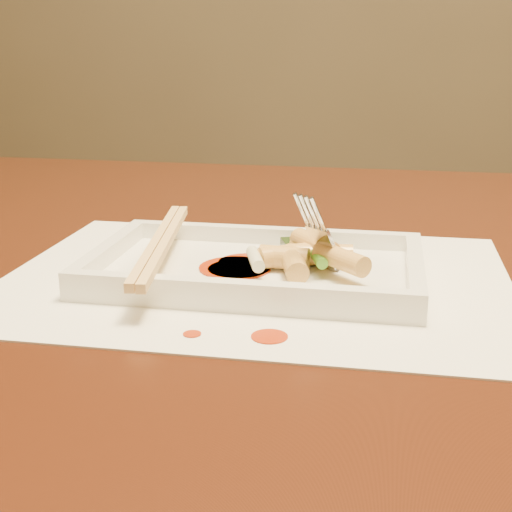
% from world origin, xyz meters
% --- Properties ---
extents(table, '(1.40, 0.90, 0.75)m').
position_xyz_m(table, '(0.00, 0.00, 0.65)').
color(table, black).
rests_on(table, ground).
extents(placemat, '(0.40, 0.30, 0.00)m').
position_xyz_m(placemat, '(0.03, -0.07, 0.75)').
color(placemat, white).
rests_on(placemat, table).
extents(sauce_splatter_a, '(0.02, 0.02, 0.00)m').
position_xyz_m(sauce_splatter_a, '(0.06, -0.19, 0.75)').
color(sauce_splatter_a, '#AB2705').
rests_on(sauce_splatter_a, placemat).
extents(sauce_splatter_b, '(0.01, 0.01, 0.00)m').
position_xyz_m(sauce_splatter_b, '(0.01, -0.19, 0.75)').
color(sauce_splatter_b, '#AB2705').
rests_on(sauce_splatter_b, placemat).
extents(plate_base, '(0.26, 0.16, 0.01)m').
position_xyz_m(plate_base, '(0.03, -0.07, 0.76)').
color(plate_base, white).
rests_on(plate_base, placemat).
extents(plate_rim_far, '(0.26, 0.01, 0.01)m').
position_xyz_m(plate_rim_far, '(0.03, 0.00, 0.77)').
color(plate_rim_far, white).
rests_on(plate_rim_far, plate_base).
extents(plate_rim_near, '(0.26, 0.01, 0.01)m').
position_xyz_m(plate_rim_near, '(0.03, -0.14, 0.77)').
color(plate_rim_near, white).
rests_on(plate_rim_near, plate_base).
extents(plate_rim_left, '(0.01, 0.14, 0.01)m').
position_xyz_m(plate_rim_left, '(-0.10, -0.07, 0.77)').
color(plate_rim_left, white).
rests_on(plate_rim_left, plate_base).
extents(plate_rim_right, '(0.01, 0.14, 0.01)m').
position_xyz_m(plate_rim_right, '(0.15, -0.07, 0.77)').
color(plate_rim_right, white).
rests_on(plate_rim_right, plate_base).
extents(veg_piece, '(0.05, 0.04, 0.01)m').
position_xyz_m(veg_piece, '(0.06, -0.03, 0.77)').
color(veg_piece, black).
rests_on(veg_piece, plate_base).
extents(scallion_white, '(0.02, 0.04, 0.01)m').
position_xyz_m(scallion_white, '(0.03, -0.08, 0.77)').
color(scallion_white, '#EAEACC').
rests_on(scallion_white, plate_base).
extents(scallion_green, '(0.03, 0.08, 0.01)m').
position_xyz_m(scallion_green, '(0.07, -0.05, 0.77)').
color(scallion_green, '#3C8D16').
rests_on(scallion_green, plate_base).
extents(chopstick_a, '(0.04, 0.22, 0.01)m').
position_xyz_m(chopstick_a, '(-0.06, -0.07, 0.78)').
color(chopstick_a, '#E1B270').
rests_on(chopstick_a, plate_rim_near).
extents(chopstick_b, '(0.04, 0.22, 0.01)m').
position_xyz_m(chopstick_b, '(-0.05, -0.07, 0.78)').
color(chopstick_b, '#E1B270').
rests_on(chopstick_b, plate_rim_near).
extents(fork, '(0.09, 0.10, 0.14)m').
position_xyz_m(fork, '(0.10, -0.05, 0.83)').
color(fork, silver).
rests_on(fork, plate_base).
extents(sauce_blob_0, '(0.06, 0.06, 0.00)m').
position_xyz_m(sauce_blob_0, '(0.01, -0.08, 0.76)').
color(sauce_blob_0, '#AB2705').
rests_on(sauce_blob_0, plate_base).
extents(sauce_blob_1, '(0.05, 0.05, 0.00)m').
position_xyz_m(sauce_blob_1, '(0.02, -0.06, 0.76)').
color(sauce_blob_1, '#AB2705').
rests_on(sauce_blob_1, plate_base).
extents(sauce_blob_2, '(0.05, 0.05, 0.00)m').
position_xyz_m(sauce_blob_2, '(0.01, -0.08, 0.76)').
color(sauce_blob_2, '#AB2705').
rests_on(sauce_blob_2, plate_base).
extents(rice_cake_0, '(0.04, 0.02, 0.02)m').
position_xyz_m(rice_cake_0, '(0.05, -0.07, 0.77)').
color(rice_cake_0, '#DEBA67').
rests_on(rice_cake_0, plate_base).
extents(rice_cake_1, '(0.05, 0.04, 0.02)m').
position_xyz_m(rice_cake_1, '(0.07, -0.05, 0.77)').
color(rice_cake_1, '#DEBA67').
rests_on(rice_cake_1, plate_base).
extents(rice_cake_2, '(0.04, 0.05, 0.02)m').
position_xyz_m(rice_cake_2, '(0.07, -0.05, 0.78)').
color(rice_cake_2, '#DEBA67').
rests_on(rice_cake_2, plate_base).
extents(rice_cake_3, '(0.03, 0.05, 0.02)m').
position_xyz_m(rice_cake_3, '(0.06, -0.09, 0.77)').
color(rice_cake_3, '#DEBA67').
rests_on(rice_cake_3, plate_base).
extents(rice_cake_4, '(0.05, 0.04, 0.02)m').
position_xyz_m(rice_cake_4, '(0.05, -0.07, 0.77)').
color(rice_cake_4, '#DEBA67').
rests_on(rice_cake_4, plate_base).
extents(rice_cake_5, '(0.05, 0.05, 0.02)m').
position_xyz_m(rice_cake_5, '(0.09, -0.09, 0.78)').
color(rice_cake_5, '#DEBA67').
rests_on(rice_cake_5, plate_base).
extents(rice_cake_6, '(0.05, 0.02, 0.02)m').
position_xyz_m(rice_cake_6, '(0.08, -0.06, 0.77)').
color(rice_cake_6, '#DEBA67').
rests_on(rice_cake_6, plate_base).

